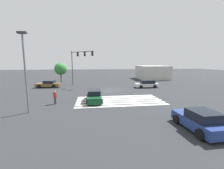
{
  "coord_description": "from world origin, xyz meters",
  "views": [
    {
      "loc": [
        -3.48,
        -25.79,
        4.95
      ],
      "look_at": [
        0.0,
        0.0,
        1.01
      ],
      "focal_mm": 24.0,
      "sensor_mm": 36.0,
      "label": 1
    }
  ],
  "objects_px": {
    "street_light_pole_b": "(25,65)",
    "tree_corner_a": "(61,69)",
    "traffic_signal_mast": "(79,60)",
    "car_2": "(147,84)",
    "car_1": "(200,121)",
    "pedestrian": "(55,97)",
    "car_0": "(94,96)",
    "car_3": "(48,84)"
  },
  "relations": [
    {
      "from": "car_1",
      "to": "car_3",
      "type": "height_order",
      "value": "car_1"
    },
    {
      "from": "pedestrian",
      "to": "street_light_pole_b",
      "type": "relative_size",
      "value": 0.21
    },
    {
      "from": "traffic_signal_mast",
      "to": "car_2",
      "type": "height_order",
      "value": "traffic_signal_mast"
    },
    {
      "from": "traffic_signal_mast",
      "to": "tree_corner_a",
      "type": "relative_size",
      "value": 1.52
    },
    {
      "from": "car_0",
      "to": "car_2",
      "type": "relative_size",
      "value": 1.06
    },
    {
      "from": "pedestrian",
      "to": "tree_corner_a",
      "type": "height_order",
      "value": "tree_corner_a"
    },
    {
      "from": "car_0",
      "to": "street_light_pole_b",
      "type": "bearing_deg",
      "value": -60.46
    },
    {
      "from": "car_2",
      "to": "car_0",
      "type": "bearing_deg",
      "value": 41.34
    },
    {
      "from": "traffic_signal_mast",
      "to": "street_light_pole_b",
      "type": "relative_size",
      "value": 0.94
    },
    {
      "from": "car_2",
      "to": "tree_corner_a",
      "type": "xyz_separation_m",
      "value": [
        -18.04,
        9.75,
        2.59
      ]
    },
    {
      "from": "traffic_signal_mast",
      "to": "street_light_pole_b",
      "type": "height_order",
      "value": "street_light_pole_b"
    },
    {
      "from": "car_1",
      "to": "car_2",
      "type": "distance_m",
      "value": 18.52
    },
    {
      "from": "car_3",
      "to": "pedestrian",
      "type": "height_order",
      "value": "pedestrian"
    },
    {
      "from": "street_light_pole_b",
      "to": "tree_corner_a",
      "type": "xyz_separation_m",
      "value": [
        -1.21,
        22.34,
        -1.36
      ]
    },
    {
      "from": "traffic_signal_mast",
      "to": "car_0",
      "type": "distance_m",
      "value": 14.26
    },
    {
      "from": "tree_corner_a",
      "to": "traffic_signal_mast",
      "type": "bearing_deg",
      "value": -49.13
    },
    {
      "from": "car_3",
      "to": "pedestrian",
      "type": "xyz_separation_m",
      "value": [
        4.12,
        -12.42,
        0.26
      ]
    },
    {
      "from": "car_3",
      "to": "traffic_signal_mast",
      "type": "bearing_deg",
      "value": -160.99
    },
    {
      "from": "car_0",
      "to": "car_3",
      "type": "distance_m",
      "value": 14.54
    },
    {
      "from": "car_0",
      "to": "car_1",
      "type": "xyz_separation_m",
      "value": [
        7.5,
        -9.37,
        0.02
      ]
    },
    {
      "from": "traffic_signal_mast",
      "to": "car_2",
      "type": "relative_size",
      "value": 1.63
    },
    {
      "from": "traffic_signal_mast",
      "to": "car_0",
      "type": "relative_size",
      "value": 1.54
    },
    {
      "from": "car_0",
      "to": "pedestrian",
      "type": "distance_m",
      "value": 4.69
    },
    {
      "from": "street_light_pole_b",
      "to": "tree_corner_a",
      "type": "relative_size",
      "value": 1.62
    },
    {
      "from": "car_1",
      "to": "pedestrian",
      "type": "bearing_deg",
      "value": 53.1
    },
    {
      "from": "car_1",
      "to": "car_3",
      "type": "distance_m",
      "value": 26.54
    },
    {
      "from": "street_light_pole_b",
      "to": "tree_corner_a",
      "type": "height_order",
      "value": "street_light_pole_b"
    },
    {
      "from": "car_0",
      "to": "car_3",
      "type": "bearing_deg",
      "value": -143.06
    },
    {
      "from": "car_2",
      "to": "traffic_signal_mast",
      "type": "bearing_deg",
      "value": -17.13
    },
    {
      "from": "traffic_signal_mast",
      "to": "car_2",
      "type": "bearing_deg",
      "value": 27.27
    },
    {
      "from": "car_2",
      "to": "tree_corner_a",
      "type": "relative_size",
      "value": 0.93
    },
    {
      "from": "car_0",
      "to": "car_1",
      "type": "bearing_deg",
      "value": 38.67
    },
    {
      "from": "traffic_signal_mast",
      "to": "car_3",
      "type": "height_order",
      "value": "traffic_signal_mast"
    },
    {
      "from": "traffic_signal_mast",
      "to": "pedestrian",
      "type": "distance_m",
      "value": 14.75
    },
    {
      "from": "street_light_pole_b",
      "to": "car_2",
      "type": "bearing_deg",
      "value": 36.8
    },
    {
      "from": "street_light_pole_b",
      "to": "traffic_signal_mast",
      "type": "bearing_deg",
      "value": 78.05
    },
    {
      "from": "car_0",
      "to": "street_light_pole_b",
      "type": "xyz_separation_m",
      "value": [
        -6.47,
        -3.67,
        3.94
      ]
    },
    {
      "from": "traffic_signal_mast",
      "to": "car_3",
      "type": "distance_m",
      "value": 7.63
    },
    {
      "from": "tree_corner_a",
      "to": "car_3",
      "type": "bearing_deg",
      "value": -98.51
    },
    {
      "from": "traffic_signal_mast",
      "to": "pedestrian",
      "type": "xyz_separation_m",
      "value": [
        -1.71,
        -13.96,
        -4.43
      ]
    },
    {
      "from": "pedestrian",
      "to": "car_0",
      "type": "bearing_deg",
      "value": -35.1
    },
    {
      "from": "traffic_signal_mast",
      "to": "car_3",
      "type": "bearing_deg",
      "value": -120.14
    }
  ]
}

